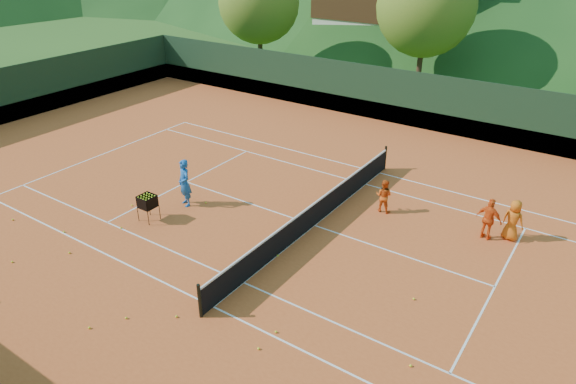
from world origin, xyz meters
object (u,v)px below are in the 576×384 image
Objects in this scene: student_b at (489,219)px; ball_hopper at (147,202)px; tennis_net at (315,213)px; student_a at (384,196)px; coach at (185,183)px; student_c at (513,220)px.

student_b is 1.53× the size of ball_hopper.
ball_hopper is at bearing -149.50° from tennis_net.
student_a is 0.11× the size of tennis_net.
student_a is 1.30× the size of ball_hopper.
student_b reaches higher than student_a.
tennis_net is (4.97, 1.46, -0.44)m from coach.
student_c is (0.69, 0.44, -0.02)m from student_b.
student_a is 0.85× the size of student_b.
tennis_net is at bearing 52.34° from student_a.
coach reaches higher than student_a.
tennis_net is at bearing 30.50° from ball_hopper.
student_a is 4.54m from student_c.
student_b is (10.35, 4.07, -0.17)m from coach.
coach is 7.61m from student_a.
tennis_net is 12.07× the size of ball_hopper.
coach is at bearing 34.91° from student_c.
student_c is (11.05, 4.51, -0.20)m from coach.
coach is 0.16× the size of tennis_net.
ball_hopper is at bearing 34.56° from student_a.
student_b reaches higher than student_c.
coach is at bearing -163.62° from tennis_net.
student_c is 12.90m from ball_hopper.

